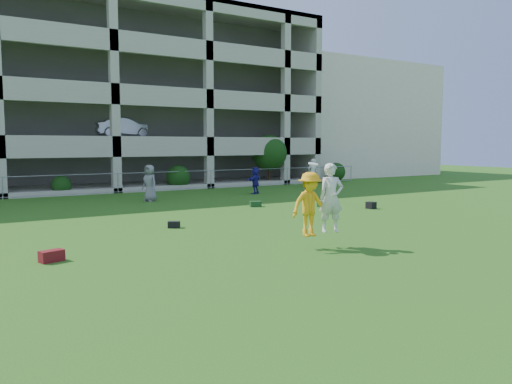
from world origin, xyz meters
TOP-DOWN VIEW (x-y plane):
  - ground at (0.00, 0.00)m, footprint 100.00×100.00m
  - stucco_building at (23.00, 28.00)m, footprint 16.00×14.00m
  - bystander_c at (0.17, 14.13)m, footprint 0.88×1.04m
  - bystander_d at (6.61, 14.55)m, footprint 1.46×1.12m
  - bystander_e at (11.88, 15.97)m, footprint 0.76×0.56m
  - bag_red_a at (-6.30, 2.98)m, footprint 0.61×0.44m
  - bag_black_b at (-1.89, 6.03)m, footprint 0.47×0.42m
  - bag_green_c at (6.11, 7.85)m, footprint 0.59×0.50m
  - crate_d at (7.47, 6.20)m, footprint 0.40×0.40m
  - bag_green_g at (3.50, 9.48)m, footprint 0.57×0.45m
  - frisbee_contest at (0.13, 0.85)m, footprint 1.64×0.75m
  - parking_garage at (-0.01, 27.70)m, footprint 30.00×14.00m
  - fence at (0.00, 19.00)m, footprint 36.06×0.06m
  - shrub_row at (4.59, 19.70)m, footprint 34.38×2.52m

SIDE VIEW (x-z plane):
  - ground at x=0.00m, z-range 0.00..0.00m
  - bag_black_b at x=-1.89m, z-range 0.00..0.22m
  - bag_green_g at x=3.50m, z-range 0.00..0.25m
  - bag_green_c at x=6.11m, z-range 0.00..0.26m
  - bag_red_a at x=-6.30m, z-range 0.00..0.28m
  - crate_d at x=7.47m, z-range 0.00..0.30m
  - fence at x=0.00m, z-range 0.01..1.21m
  - bystander_d at x=6.61m, z-range 0.00..1.54m
  - bystander_c at x=0.17m, z-range 0.00..1.82m
  - bystander_e at x=11.88m, z-range 0.00..1.89m
  - frisbee_contest at x=0.13m, z-range 0.27..2.27m
  - shrub_row at x=4.59m, z-range -0.24..3.26m
  - stucco_building at x=23.00m, z-range 0.00..10.00m
  - parking_garage at x=-0.01m, z-range 0.01..12.01m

